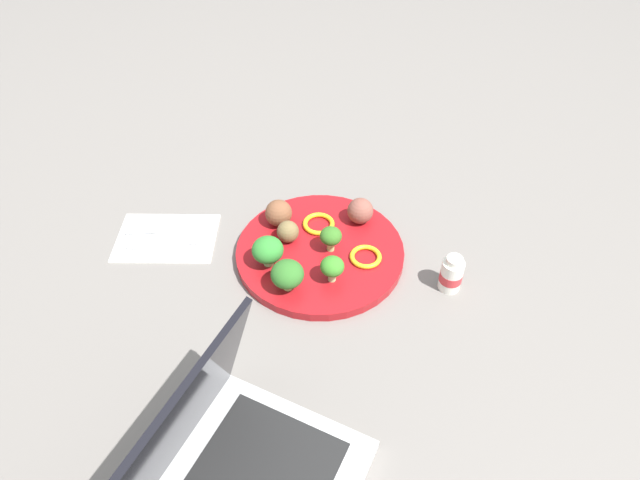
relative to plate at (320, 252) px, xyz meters
The scene contains 15 objects.
ground_plane 0.01m from the plate, ahead, with size 4.00×4.00×0.00m, color slate.
plate is the anchor object (origin of this frame).
broccoli_floret_far_rim 0.11m from the plate, 65.93° to the left, with size 0.05×0.05×0.05m.
broccoli_floret_back_left 0.08m from the plate, 111.10° to the left, with size 0.04×0.04×0.05m.
broccoli_floret_mid_right 0.10m from the plate, 28.08° to the left, with size 0.05×0.05×0.05m.
broccoli_floret_front_left 0.04m from the plate, behind, with size 0.04×0.04×0.05m.
meatball_mid_left 0.10m from the plate, 35.82° to the right, with size 0.05×0.05×0.05m, color brown.
meatball_near_rim 0.10m from the plate, 129.19° to the right, with size 0.05×0.05×0.05m, color brown.
meatball_back_right 0.06m from the plate, 16.23° to the right, with size 0.04×0.04×0.04m, color brown.
pepper_ring_back_right 0.06m from the plate, 81.81° to the right, with size 0.06×0.06×0.01m, color yellow.
pepper_ring_far_rim 0.08m from the plate, 168.94° to the left, with size 0.05×0.05×0.01m, color yellow.
napkin 0.27m from the plate, ahead, with size 0.17×0.12×0.01m, color white.
fork 0.28m from the plate, ahead, with size 0.12×0.04×0.01m.
knife 0.28m from the plate, ahead, with size 0.15×0.04×0.01m.
yogurt_bottle 0.22m from the plate, 166.97° to the left, with size 0.04×0.04×0.07m.
Camera 1 is at (-0.07, 0.66, 0.68)m, focal length 31.71 mm.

